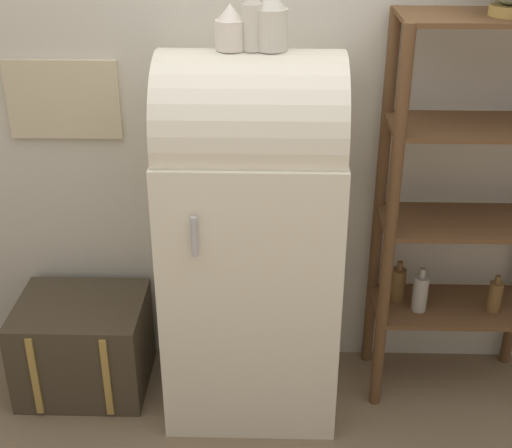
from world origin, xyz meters
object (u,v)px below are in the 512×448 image
suitcase_trunk (84,345)px  vase_left (230,28)px  vase_center (252,17)px  vase_right (272,21)px  refrigerator (251,235)px

suitcase_trunk → vase_left: 1.60m
vase_left → vase_center: 0.09m
vase_center → vase_right: size_ratio=1.13×
suitcase_trunk → vase_left: vase_left is taller
vase_left → vase_center: (0.08, -0.01, 0.04)m
suitcase_trunk → vase_right: vase_right is taller
vase_left → vase_right: 0.15m
vase_left → refrigerator: bearing=-5.9°
vase_left → vase_center: vase_center is taller
suitcase_trunk → vase_left: bearing=-2.5°
refrigerator → vase_left: vase_left is taller
suitcase_trunk → vase_right: size_ratio=2.51×
suitcase_trunk → vase_right: 1.69m
refrigerator → vase_left: bearing=174.1°
refrigerator → vase_right: 0.87m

